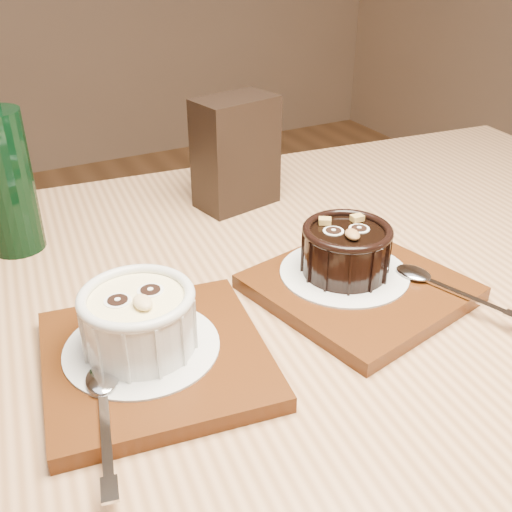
{
  "coord_description": "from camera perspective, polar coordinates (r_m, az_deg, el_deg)",
  "views": [
    {
      "loc": [
        -0.18,
        -0.41,
        1.08
      ],
      "look_at": [
        0.04,
        0.0,
        0.81
      ],
      "focal_mm": 42.0,
      "sensor_mm": 36.0,
      "label": 1
    }
  ],
  "objects": [
    {
      "name": "spoon_left",
      "position": [
        0.46,
        -14.27,
        -14.07
      ],
      "size": [
        0.05,
        0.14,
        0.01
      ],
      "primitive_type": null,
      "rotation": [
        0.0,
        0.0,
        -0.22
      ],
      "color": "silver",
      "rests_on": "tray_left"
    },
    {
      "name": "condiment_stand",
      "position": [
        0.77,
        -1.94,
        9.8
      ],
      "size": [
        0.11,
        0.08,
        0.14
      ],
      "primitive_type": "cube",
      "rotation": [
        0.0,
        0.0,
        0.2
      ],
      "color": "black",
      "rests_on": "table"
    },
    {
      "name": "tray_right",
      "position": [
        0.61,
        9.76,
        -2.98
      ],
      "size": [
        0.21,
        0.21,
        0.01
      ],
      "primitive_type": "cube",
      "rotation": [
        0.0,
        0.0,
        0.21
      ],
      "color": "#51260D",
      "rests_on": "table"
    },
    {
      "name": "table",
      "position": [
        0.63,
        1.35,
        -12.6
      ],
      "size": [
        1.27,
        0.91,
        0.75
      ],
      "rotation": [
        0.0,
        0.0,
        -0.1
      ],
      "color": "#986842",
      "rests_on": "ground"
    },
    {
      "name": "green_bottle",
      "position": [
        0.7,
        -22.87,
        6.98
      ],
      "size": [
        0.06,
        0.06,
        0.22
      ],
      "color": "black",
      "rests_on": "table"
    },
    {
      "name": "tray_left",
      "position": [
        0.51,
        -9.52,
        -9.63
      ],
      "size": [
        0.2,
        0.2,
        0.01
      ],
      "primitive_type": "cube",
      "rotation": [
        0.0,
        0.0,
        -0.15
      ],
      "color": "#51260D",
      "rests_on": "table"
    },
    {
      "name": "ramekin_dark",
      "position": [
        0.6,
        8.59,
        0.78
      ],
      "size": [
        0.09,
        0.09,
        0.05
      ],
      "rotation": [
        0.0,
        0.0,
        -0.29
      ],
      "color": "black",
      "rests_on": "doily_right"
    },
    {
      "name": "doily_right",
      "position": [
        0.61,
        8.39,
        -1.56
      ],
      "size": [
        0.13,
        0.13,
        0.0
      ],
      "primitive_type": "cylinder",
      "color": "silver",
      "rests_on": "tray_right"
    },
    {
      "name": "spoon_right",
      "position": [
        0.61,
        17.57,
        -2.72
      ],
      "size": [
        0.07,
        0.14,
        0.01
      ],
      "primitive_type": null,
      "rotation": [
        0.0,
        0.0,
        0.31
      ],
      "color": "silver",
      "rests_on": "tray_right"
    },
    {
      "name": "doily_left",
      "position": [
        0.51,
        -10.8,
        -8.5
      ],
      "size": [
        0.13,
        0.13,
        0.0
      ],
      "primitive_type": "cylinder",
      "color": "silver",
      "rests_on": "tray_left"
    },
    {
      "name": "ramekin_white",
      "position": [
        0.5,
        -11.12,
        -5.77
      ],
      "size": [
        0.09,
        0.09,
        0.06
      ],
      "rotation": [
        0.0,
        0.0,
        0.08
      ],
      "color": "silver",
      "rests_on": "doily_left"
    }
  ]
}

